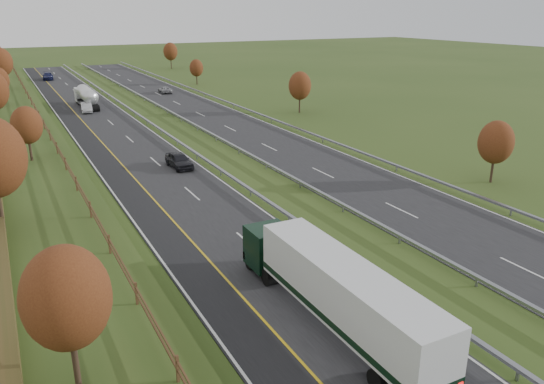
{
  "coord_description": "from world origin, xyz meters",
  "views": [
    {
      "loc": [
        -13.17,
        -8.42,
        15.78
      ],
      "look_at": [
        4.98,
        26.49,
        2.2
      ],
      "focal_mm": 35.0,
      "sensor_mm": 36.0,
      "label": 1
    }
  ],
  "objects_px": {
    "road_tanker": "(86,96)",
    "car_oncoming": "(165,90)",
    "car_small_far": "(48,76)",
    "box_lorry": "(333,289)",
    "car_silver_mid": "(86,107)",
    "car_dark_near": "(179,160)"
  },
  "relations": [
    {
      "from": "road_tanker",
      "to": "car_dark_near",
      "type": "xyz_separation_m",
      "value": [
        2.45,
        -42.55,
        -1.03
      ]
    },
    {
      "from": "car_silver_mid",
      "to": "car_small_far",
      "type": "relative_size",
      "value": 0.85
    },
    {
      "from": "car_silver_mid",
      "to": "car_oncoming",
      "type": "distance_m",
      "value": 22.54
    },
    {
      "from": "car_small_far",
      "to": "car_silver_mid",
      "type": "bearing_deg",
      "value": -83.19
    },
    {
      "from": "car_small_far",
      "to": "car_oncoming",
      "type": "height_order",
      "value": "car_small_far"
    },
    {
      "from": "box_lorry",
      "to": "car_small_far",
      "type": "distance_m",
      "value": 117.61
    },
    {
      "from": "box_lorry",
      "to": "car_small_far",
      "type": "height_order",
      "value": "box_lorry"
    },
    {
      "from": "road_tanker",
      "to": "car_silver_mid",
      "type": "distance_m",
      "value": 5.05
    },
    {
      "from": "box_lorry",
      "to": "car_dark_near",
      "type": "distance_m",
      "value": 32.41
    },
    {
      "from": "box_lorry",
      "to": "road_tanker",
      "type": "height_order",
      "value": "box_lorry"
    },
    {
      "from": "car_small_far",
      "to": "car_oncoming",
      "type": "distance_m",
      "value": 38.01
    },
    {
      "from": "car_silver_mid",
      "to": "car_small_far",
      "type": "distance_m",
      "value": 47.61
    },
    {
      "from": "road_tanker",
      "to": "car_silver_mid",
      "type": "height_order",
      "value": "road_tanker"
    },
    {
      "from": "road_tanker",
      "to": "car_oncoming",
      "type": "height_order",
      "value": "road_tanker"
    },
    {
      "from": "car_small_far",
      "to": "car_dark_near",
      "type": "bearing_deg",
      "value": -81.58
    },
    {
      "from": "road_tanker",
      "to": "car_small_far",
      "type": "distance_m",
      "value": 42.79
    },
    {
      "from": "car_silver_mid",
      "to": "car_oncoming",
      "type": "bearing_deg",
      "value": 46.19
    },
    {
      "from": "box_lorry",
      "to": "car_dark_near",
      "type": "relative_size",
      "value": 3.49
    },
    {
      "from": "car_small_far",
      "to": "box_lorry",
      "type": "bearing_deg",
      "value": -83.51
    },
    {
      "from": "car_dark_near",
      "to": "car_oncoming",
      "type": "relative_size",
      "value": 1.01
    },
    {
      "from": "car_dark_near",
      "to": "car_oncoming",
      "type": "xyz_separation_m",
      "value": [
        14.06,
        52.07,
        -0.15
      ]
    },
    {
      "from": "box_lorry",
      "to": "car_oncoming",
      "type": "bearing_deg",
      "value": 79.04
    }
  ]
}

